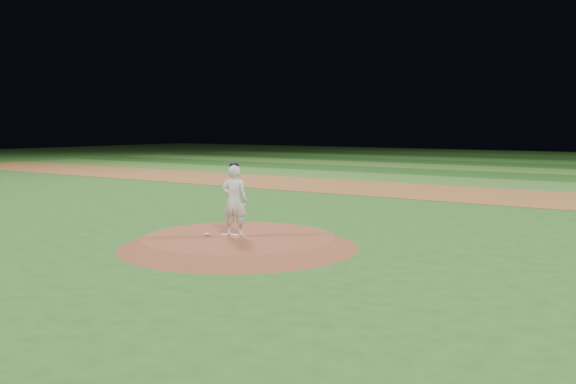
# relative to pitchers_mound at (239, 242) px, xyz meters

# --- Properties ---
(ground) EXTENTS (120.00, 120.00, 0.00)m
(ground) POSITION_rel_pitchers_mound_xyz_m (0.00, 0.00, -0.12)
(ground) COLOR #285F1E
(ground) RESTS_ON ground
(infield_dirt_band) EXTENTS (70.00, 6.00, 0.02)m
(infield_dirt_band) POSITION_rel_pitchers_mound_xyz_m (0.00, 14.00, -0.12)
(infield_dirt_band) COLOR brown
(infield_dirt_band) RESTS_ON ground
(outfield_stripe_0) EXTENTS (70.00, 5.00, 0.02)m
(outfield_stripe_0) POSITION_rel_pitchers_mound_xyz_m (0.00, 19.50, -0.12)
(outfield_stripe_0) COLOR #3C6F28
(outfield_stripe_0) RESTS_ON ground
(outfield_stripe_1) EXTENTS (70.00, 5.00, 0.02)m
(outfield_stripe_1) POSITION_rel_pitchers_mound_xyz_m (0.00, 24.50, -0.12)
(outfield_stripe_1) COLOR #1E4F19
(outfield_stripe_1) RESTS_ON ground
(outfield_stripe_2) EXTENTS (70.00, 5.00, 0.02)m
(outfield_stripe_2) POSITION_rel_pitchers_mound_xyz_m (0.00, 29.50, -0.12)
(outfield_stripe_2) COLOR #3E6E28
(outfield_stripe_2) RESTS_ON ground
(outfield_stripe_3) EXTENTS (70.00, 5.00, 0.02)m
(outfield_stripe_3) POSITION_rel_pitchers_mound_xyz_m (0.00, 34.50, -0.12)
(outfield_stripe_3) COLOR #1D4A18
(outfield_stripe_3) RESTS_ON ground
(pitchers_mound) EXTENTS (5.50, 5.50, 0.25)m
(pitchers_mound) POSITION_rel_pitchers_mound_xyz_m (0.00, 0.00, 0.00)
(pitchers_mound) COLOR brown
(pitchers_mound) RESTS_ON ground
(pitching_rubber) EXTENTS (0.55, 0.28, 0.03)m
(pitching_rubber) POSITION_rel_pitchers_mound_xyz_m (-0.17, -0.00, 0.14)
(pitching_rubber) COLOR silver
(pitching_rubber) RESTS_ON pitchers_mound
(rosin_bag) EXTENTS (0.13, 0.13, 0.07)m
(rosin_bag) POSITION_rel_pitchers_mound_xyz_m (-0.63, -0.37, 0.16)
(rosin_bag) COLOR white
(rosin_bag) RESTS_ON pitchers_mound
(pitcher_on_mound) EXTENTS (0.70, 0.59, 1.70)m
(pitcher_on_mound) POSITION_rel_pitchers_mound_xyz_m (-0.09, -0.03, 0.96)
(pitcher_on_mound) COLOR white
(pitcher_on_mound) RESTS_ON pitchers_mound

